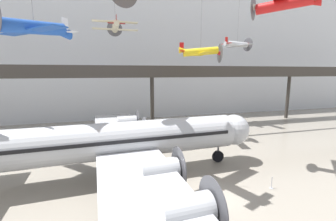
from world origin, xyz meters
The scene contains 10 objects.
ground_plane centered at (0.00, 0.00, 0.00)m, with size 260.00×260.00×0.00m, color gray.
hangar_back_wall centered at (0.00, 34.81, 14.71)m, with size 140.00×3.00×29.43m.
mezzanine_walkway centered at (0.00, 23.99, 9.45)m, with size 110.00×3.20×11.15m.
airliner_silver_main centered at (-7.41, 6.10, 3.56)m, with size 30.35×34.42×10.31m.
suspended_plane_yellow_lowwing centered at (5.38, 15.76, 12.98)m, with size 6.38×7.71×11.75m.
suspended_plane_cream_biplane centered at (-6.25, 21.48, 16.95)m, with size 6.85×5.59×7.53m.
suspended_plane_blue_trainer centered at (-14.67, 10.93, 14.45)m, with size 8.14×8.19×10.18m.
suspended_plane_red_highwing centered at (8.63, 3.89, 16.51)m, with size 6.28×6.26×8.02m.
suspended_plane_silver_racer centered at (16.16, 23.52, 15.22)m, with size 5.86×7.13×9.21m.
stanchion_barrier centered at (5.58, 0.03, 0.33)m, with size 0.36×0.36×1.08m.
Camera 1 is at (-8.06, -15.19, 10.13)m, focal length 24.00 mm.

